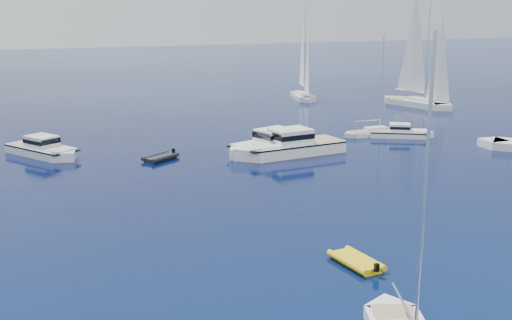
# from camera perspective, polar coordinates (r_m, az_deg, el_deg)

# --- Properties ---
(motor_cruiser_centre) EXTENTS (12.58, 4.98, 3.22)m
(motor_cruiser_centre) POSITION_cam_1_polar(r_m,az_deg,el_deg) (61.44, 2.91, 0.49)
(motor_cruiser_centre) COLOR white
(motor_cruiser_centre) RESTS_ON ground
(motor_cruiser_far_r) EXTENTS (7.45, 5.65, 1.92)m
(motor_cruiser_far_r) POSITION_cam_1_polar(r_m,az_deg,el_deg) (71.26, 12.86, 2.02)
(motor_cruiser_far_r) COLOR white
(motor_cruiser_far_r) RESTS_ON ground
(motor_cruiser_distant) EXTENTS (11.68, 6.80, 2.93)m
(motor_cruiser_distant) POSITION_cam_1_polar(r_m,az_deg,el_deg) (62.42, 1.46, 0.72)
(motor_cruiser_distant) COLOR white
(motor_cruiser_distant) RESTS_ON ground
(motor_cruiser_horizon) EXTENTS (7.42, 9.53, 2.47)m
(motor_cruiser_horizon) POSITION_cam_1_polar(r_m,az_deg,el_deg) (64.21, -18.51, 0.37)
(motor_cruiser_horizon) COLOR silver
(motor_cruiser_horizon) RESTS_ON ground
(sailboat_centre) EXTENTS (7.72, 2.03, 11.34)m
(sailboat_centre) POSITION_cam_1_polar(r_m,az_deg,el_deg) (71.73, 10.50, 2.21)
(sailboat_centre) COLOR silver
(sailboat_centre) RESTS_ON ground
(sailboat_sails_r) EXTENTS (6.57, 13.02, 18.52)m
(sailboat_sails_r) POSITION_cam_1_polar(r_m,az_deg,el_deg) (93.92, 14.25, 4.73)
(sailboat_sails_r) COLOR silver
(sailboat_sails_r) RESTS_ON ground
(sailboat_sails_far) EXTENTS (4.98, 10.34, 14.71)m
(sailboat_sails_far) POSITION_cam_1_polar(r_m,az_deg,el_deg) (98.59, 4.23, 5.53)
(sailboat_sails_far) COLOR silver
(sailboat_sails_far) RESTS_ON ground
(tender_yellow) EXTENTS (2.35, 3.75, 0.95)m
(tender_yellow) POSITION_cam_1_polar(r_m,az_deg,el_deg) (36.25, 8.96, -9.30)
(tender_yellow) COLOR yellow
(tender_yellow) RESTS_ON ground
(tender_grey_far) EXTENTS (4.10, 3.61, 0.95)m
(tender_grey_far) POSITION_cam_1_polar(r_m,az_deg,el_deg) (59.99, -8.57, 0.03)
(tender_grey_far) COLOR black
(tender_grey_far) RESTS_ON ground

